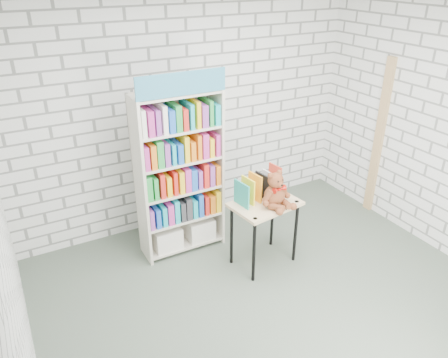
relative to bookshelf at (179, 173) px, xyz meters
name	(u,v)px	position (x,y,z in m)	size (l,w,h in m)	color
ground	(275,302)	(0.43, -1.36, -0.98)	(4.50, 4.50, 0.00)	#4B584A
room_shell	(286,139)	(0.43, -1.36, 0.80)	(4.52, 4.02, 2.81)	silver
bookshelf	(179,173)	(0.00, 0.00, 0.00)	(0.96, 0.37, 2.16)	beige
display_table	(265,211)	(0.69, -0.72, -0.31)	(0.79, 0.60, 0.78)	tan
table_books	(259,186)	(0.67, -0.61, -0.05)	(0.53, 0.29, 0.30)	teal
teddy_bear	(276,193)	(0.75, -0.83, -0.05)	(0.37, 0.34, 0.40)	brown
door_trim	(379,138)	(2.65, -0.41, 0.07)	(0.05, 0.12, 2.10)	tan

